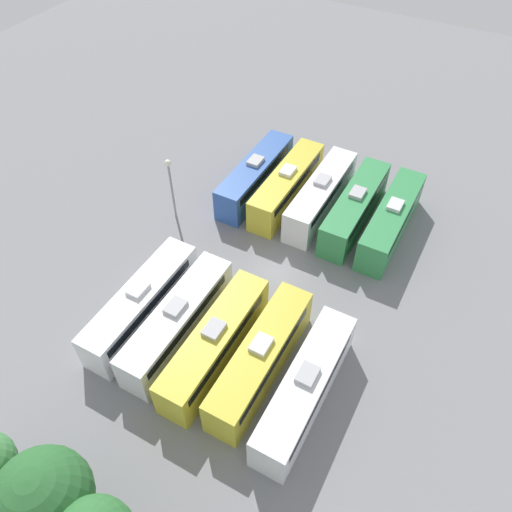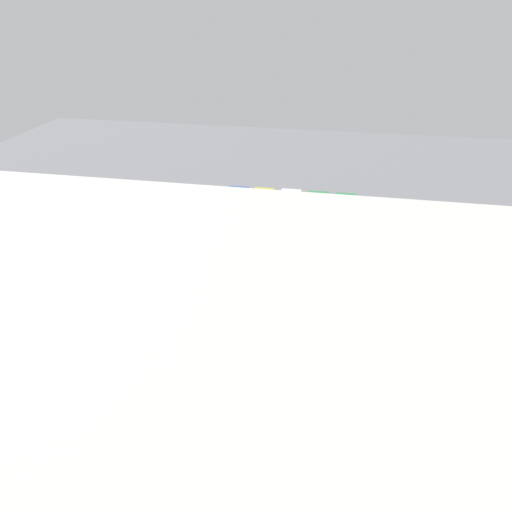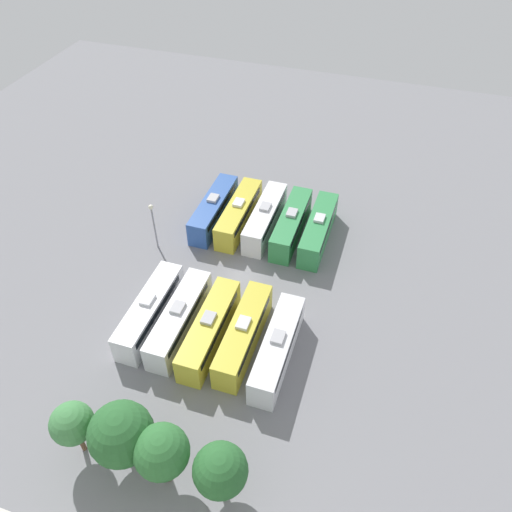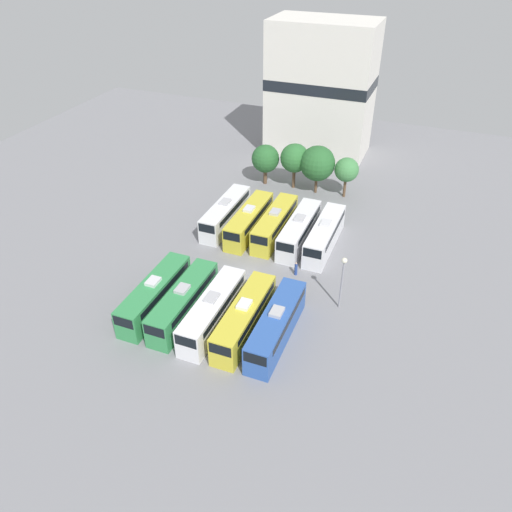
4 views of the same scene
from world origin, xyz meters
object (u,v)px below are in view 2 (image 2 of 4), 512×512
(bus_2, at_px, (285,218))
(bus_4, at_px, (229,214))
(tree_1, at_px, (240,397))
(tree_2, at_px, (182,386))
(bus_5, at_px, (337,314))
(bus_3, at_px, (256,216))
(bus_6, at_px, (294,305))
(tree_3, at_px, (114,384))
(tree_0, at_px, (318,413))
(light_pole, at_px, (170,214))
(worker_person, at_px, (217,267))
(bus_1, at_px, (314,221))
(bus_9, at_px, (180,294))
(bus_7, at_px, (254,304))
(bus_0, at_px, (344,223))
(bus_8, at_px, (216,298))

(bus_2, relative_size, bus_4, 1.00)
(tree_1, relative_size, tree_2, 0.96)
(bus_4, bearing_deg, bus_5, 126.93)
(bus_3, distance_m, bus_4, 3.41)
(bus_3, relative_size, bus_6, 1.00)
(tree_1, bearing_deg, tree_3, -0.78)
(tree_0, xyz_separation_m, tree_1, (4.62, 0.33, 0.70))
(tree_2, bearing_deg, light_pole, -68.66)
(worker_person, bearing_deg, bus_1, -128.42)
(tree_0, bearing_deg, tree_1, 4.09)
(bus_9, bearing_deg, bus_4, -90.24)
(bus_1, bearing_deg, bus_3, 0.69)
(bus_5, distance_m, bus_9, 14.06)
(bus_2, bearing_deg, bus_1, 177.77)
(bus_2, bearing_deg, worker_person, 64.47)
(bus_3, bearing_deg, worker_person, 79.99)
(tree_1, relative_size, tree_3, 1.15)
(bus_9, bearing_deg, bus_7, 177.14)
(bus_4, xyz_separation_m, bus_6, (-10.26, 18.00, 0.00))
(worker_person, distance_m, tree_1, 23.32)
(bus_9, height_order, tree_1, tree_1)
(bus_3, height_order, tree_2, tree_2)
(bus_0, relative_size, bus_6, 1.00)
(bus_0, relative_size, bus_7, 1.00)
(bus_1, relative_size, bus_5, 1.00)
(bus_4, relative_size, light_pole, 1.79)
(light_pole, distance_m, tree_2, 27.15)
(bus_3, xyz_separation_m, tree_3, (2.71, 32.77, 2.54))
(tree_1, bearing_deg, tree_2, -5.76)
(bus_1, height_order, bus_8, same)
(bus_6, distance_m, light_pole, 18.77)
(bus_1, distance_m, tree_3, 34.33)
(bus_9, relative_size, light_pole, 1.79)
(bus_3, relative_size, tree_3, 1.88)
(bus_2, height_order, bus_4, same)
(bus_5, bearing_deg, bus_3, -60.56)
(tree_0, bearing_deg, bus_2, -78.70)
(bus_6, relative_size, tree_3, 1.88)
(light_pole, distance_m, tree_0, 31.19)
(bus_2, xyz_separation_m, bus_9, (6.94, 18.47, 0.00))
(bus_0, relative_size, bus_8, 1.00)
(bus_6, distance_m, tree_2, 15.57)
(bus_6, height_order, tree_1, tree_1)
(worker_person, bearing_deg, bus_2, -115.53)
(bus_4, distance_m, bus_8, 18.46)
(bus_8, bearing_deg, bus_2, -100.85)
(bus_5, relative_size, tree_0, 1.83)
(bus_1, xyz_separation_m, bus_7, (3.56, 18.68, 0.00))
(bus_6, bearing_deg, bus_7, 7.73)
(bus_5, bearing_deg, tree_0, 87.69)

